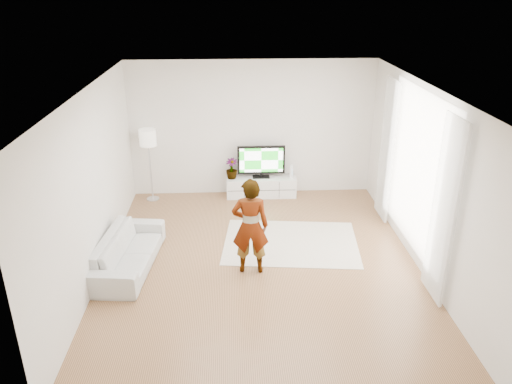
{
  "coord_description": "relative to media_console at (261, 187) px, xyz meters",
  "views": [
    {
      "loc": [
        -0.43,
        -6.92,
        4.2
      ],
      "look_at": [
        -0.05,
        0.4,
        1.09
      ],
      "focal_mm": 35.0,
      "sensor_mm": 36.0,
      "label": 1
    }
  ],
  "objects": [
    {
      "name": "floor",
      "position": [
        -0.18,
        -2.76,
        -0.2
      ],
      "size": [
        6.0,
        6.0,
        0.0
      ],
      "primitive_type": "plane",
      "color": "#A7734B",
      "rests_on": "ground"
    },
    {
      "name": "ceiling",
      "position": [
        -0.18,
        -2.76,
        2.6
      ],
      "size": [
        6.0,
        6.0,
        0.0
      ],
      "primitive_type": "plane",
      "color": "white",
      "rests_on": "wall_back"
    },
    {
      "name": "wall_left",
      "position": [
        -2.68,
        -2.76,
        1.2
      ],
      "size": [
        0.02,
        6.0,
        2.8
      ],
      "primitive_type": "cube",
      "color": "silver",
      "rests_on": "floor"
    },
    {
      "name": "wall_right",
      "position": [
        2.32,
        -2.76,
        1.2
      ],
      "size": [
        0.02,
        6.0,
        2.8
      ],
      "primitive_type": "cube",
      "color": "silver",
      "rests_on": "floor"
    },
    {
      "name": "wall_back",
      "position": [
        -0.18,
        0.24,
        1.2
      ],
      "size": [
        5.0,
        0.02,
        2.8
      ],
      "primitive_type": "cube",
      "color": "silver",
      "rests_on": "floor"
    },
    {
      "name": "wall_front",
      "position": [
        -0.18,
        -5.76,
        1.2
      ],
      "size": [
        5.0,
        0.02,
        2.8
      ],
      "primitive_type": "cube",
      "color": "silver",
      "rests_on": "floor"
    },
    {
      "name": "window",
      "position": [
        2.3,
        -2.46,
        1.25
      ],
      "size": [
        0.01,
        2.6,
        2.5
      ],
      "primitive_type": "cube",
      "color": "white",
      "rests_on": "wall_right"
    },
    {
      "name": "curtain_near",
      "position": [
        2.22,
        -3.76,
        1.15
      ],
      "size": [
        0.04,
        0.7,
        2.6
      ],
      "primitive_type": "cube",
      "color": "white",
      "rests_on": "floor"
    },
    {
      "name": "curtain_far",
      "position": [
        2.22,
        -1.16,
        1.15
      ],
      "size": [
        0.04,
        0.7,
        2.6
      ],
      "primitive_type": "cube",
      "color": "white",
      "rests_on": "floor"
    },
    {
      "name": "media_console",
      "position": [
        0.0,
        0.0,
        0.0
      ],
      "size": [
        1.45,
        0.41,
        0.41
      ],
      "color": "white",
      "rests_on": "floor"
    },
    {
      "name": "television",
      "position": [
        0.0,
        0.03,
        0.57
      ],
      "size": [
        0.98,
        0.19,
        0.68
      ],
      "color": "black",
      "rests_on": "media_console"
    },
    {
      "name": "game_console",
      "position": [
        0.63,
        -0.0,
        0.33
      ],
      "size": [
        0.08,
        0.18,
        0.24
      ],
      "rotation": [
        0.0,
        0.0,
        -0.15
      ],
      "color": "white",
      "rests_on": "media_console"
    },
    {
      "name": "potted_plant",
      "position": [
        -0.62,
        0.0,
        0.42
      ],
      "size": [
        0.25,
        0.25,
        0.43
      ],
      "primitive_type": "imported",
      "rotation": [
        0.0,
        0.0,
        -0.02
      ],
      "color": "#3F7238",
      "rests_on": "media_console"
    },
    {
      "name": "rug",
      "position": [
        0.39,
        -2.09,
        -0.2
      ],
      "size": [
        2.45,
        1.89,
        0.01
      ],
      "primitive_type": "cube",
      "rotation": [
        0.0,
        0.0,
        -0.11
      ],
      "color": "beige",
      "rests_on": "floor"
    },
    {
      "name": "player",
      "position": [
        -0.35,
        -2.96,
        0.58
      ],
      "size": [
        0.58,
        0.39,
        1.54
      ],
      "primitive_type": "imported",
      "rotation": [
        0.0,
        0.0,
        3.09
      ],
      "color": "#334772",
      "rests_on": "rug"
    },
    {
      "name": "sofa",
      "position": [
        -2.27,
        -2.73,
        0.07
      ],
      "size": [
        0.94,
        1.97,
        0.55
      ],
      "primitive_type": "imported",
      "rotation": [
        0.0,
        0.0,
        1.46
      ],
      "color": "silver",
      "rests_on": "floor"
    },
    {
      "name": "floor_lamp",
      "position": [
        -2.27,
        -0.06,
        1.06
      ],
      "size": [
        0.33,
        0.33,
        1.5
      ],
      "color": "silver",
      "rests_on": "floor"
    }
  ]
}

